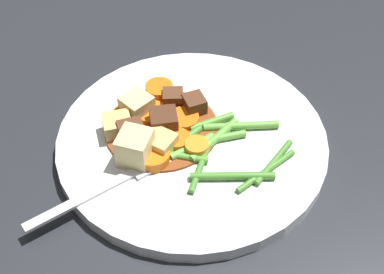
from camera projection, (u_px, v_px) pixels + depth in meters
The scene contains 30 objects.
ground_plane at pixel (192, 147), 0.60m from camera, with size 3.00×3.00×0.00m, color #26282D.
dinner_plate at pixel (192, 142), 0.59m from camera, with size 0.29×0.29×0.02m, color white.
stew_sauce at pixel (162, 128), 0.60m from camera, with size 0.12×0.12×0.00m, color brown.
carrot_slice_0 at pixel (159, 90), 0.63m from camera, with size 0.03×0.03×0.01m, color orange.
carrot_slice_1 at pixel (123, 119), 0.60m from camera, with size 0.03×0.03×0.01m, color orange.
carrot_slice_2 at pixel (197, 147), 0.57m from camera, with size 0.02×0.02×0.01m, color orange.
carrot_slice_3 at pixel (177, 140), 0.58m from camera, with size 0.03×0.03×0.01m, color orange.
carrot_slice_4 at pixel (153, 157), 0.56m from camera, with size 0.04×0.04×0.01m, color orange.
carrot_slice_5 at pixel (184, 119), 0.60m from camera, with size 0.03×0.03×0.01m, color orange.
carrot_slice_6 at pixel (152, 114), 0.61m from camera, with size 0.03×0.03×0.01m, color orange.
potato_chunk_0 at pixel (135, 148), 0.55m from camera, with size 0.03×0.03×0.03m, color #EAD68C.
potato_chunk_1 at pixel (137, 106), 0.60m from camera, with size 0.03×0.03×0.03m, color #EAD68C.
potato_chunk_2 at pixel (118, 126), 0.59m from camera, with size 0.03×0.03×0.02m, color #DBBC6B.
potato_chunk_3 at pixel (160, 143), 0.57m from camera, with size 0.03×0.03×0.02m, color #DBBC6B.
meat_chunk_0 at pixel (194, 105), 0.61m from camera, with size 0.02×0.02×0.02m, color #56331E.
meat_chunk_1 at pixel (165, 120), 0.59m from camera, with size 0.03×0.03×0.02m, color #4C2B19.
meat_chunk_2 at pixel (173, 99), 0.62m from camera, with size 0.02×0.02×0.02m, color #56331E.
meat_chunk_3 at pixel (132, 134), 0.58m from camera, with size 0.02×0.03×0.02m, color #56331E.
green_bean_0 at pixel (266, 171), 0.55m from camera, with size 0.01×0.01×0.08m, color #4C8E33.
green_bean_1 at pixel (274, 162), 0.56m from camera, with size 0.01×0.01×0.07m, color #4C8E33.
green_bean_2 at pixel (232, 176), 0.55m from camera, with size 0.01×0.01×0.08m, color #4C8E33.
green_bean_3 at pixel (241, 126), 0.59m from camera, with size 0.01×0.01×0.08m, color #66AD42.
green_bean_4 at pixel (185, 157), 0.56m from camera, with size 0.01×0.01×0.05m, color #599E38.
green_bean_5 at pixel (182, 142), 0.58m from camera, with size 0.01×0.01×0.06m, color #4C8E33.
green_bean_6 at pixel (222, 138), 0.58m from camera, with size 0.01×0.01×0.05m, color #66AD42.
green_bean_7 at pixel (214, 140), 0.58m from camera, with size 0.01×0.01×0.07m, color #66AD42.
green_bean_8 at pixel (192, 146), 0.57m from camera, with size 0.01×0.01×0.05m, color #66AD42.
green_bean_9 at pixel (200, 167), 0.56m from camera, with size 0.01×0.01×0.07m, color #4C8E33.
green_bean_10 at pixel (212, 122), 0.60m from camera, with size 0.01×0.01×0.05m, color #599E38.
fork at pixel (113, 183), 0.54m from camera, with size 0.11×0.15×0.00m.
Camera 1 is at (-0.13, 0.38, 0.44)m, focal length 52.24 mm.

